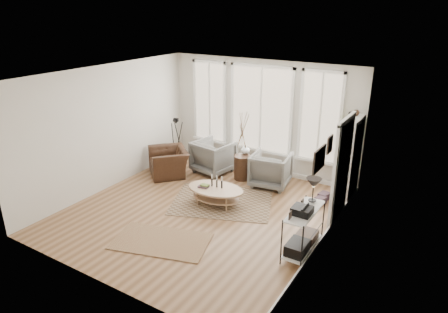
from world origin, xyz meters
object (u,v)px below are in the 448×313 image
Objects in this scene: low_shelf at (304,227)px; armchair_left at (214,156)px; armchair_right at (271,170)px; accent_chair at (169,162)px; side_table at (242,148)px; coffee_table at (215,192)px; bookcase at (349,159)px.

low_shelf is 1.39× the size of armchair_left.
armchair_right is (-1.70, 2.27, -0.10)m from low_shelf.
armchair_left is 1.17m from accent_chair.
side_table is at bearing -7.54° from armchair_right.
low_shelf reaches higher than coffee_table.
armchair_left is 1.64m from armchair_right.
accent_chair is (-4.24, 1.52, -0.17)m from low_shelf.
low_shelf is 0.75× the size of side_table.
side_table is at bearing -171.53° from armchair_left.
coffee_table is at bearing -142.55° from bookcase.
accent_chair is (-1.94, 0.80, 0.03)m from coffee_table.
coffee_table is 1.87m from armchair_left.
side_table is at bearing 96.77° from coffee_table.
accent_chair is at bearing 160.31° from low_shelf.
armchair_left is at bearing -8.59° from armchair_right.
low_shelf is at bearing 22.00° from accent_chair.
coffee_table is 1.28× the size of accent_chair.
bookcase is 1.19× the size of side_table.
coffee_table is at bearing 60.16° from armchair_right.
bookcase is 2.27× the size of armchair_right.
bookcase reaches higher than accent_chair.
bookcase is at bearing 6.05° from side_table.
accent_chair is at bearing 49.00° from armchair_left.
armchair_left is at bearing -175.67° from bookcase.
accent_chair is at bearing 7.72° from armchair_right.
coffee_table is 0.77× the size of side_table.
accent_chair is at bearing -157.33° from side_table.
accent_chair is (-1.76, -0.74, -0.49)m from side_table.
low_shelf is at bearing -17.42° from coffee_table.
armchair_right is 0.87× the size of accent_chair.
armchair_left reaches higher than coffee_table.
bookcase is 4.45m from accent_chair.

